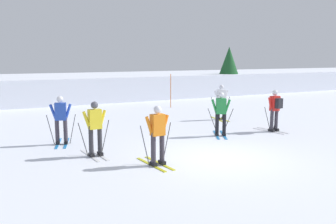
% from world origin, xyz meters
% --- Properties ---
extents(ground_plane, '(120.00, 120.00, 0.00)m').
position_xyz_m(ground_plane, '(0.00, 0.00, 0.00)').
color(ground_plane, silver).
extents(far_snow_ridge, '(80.00, 9.35, 1.67)m').
position_xyz_m(far_snow_ridge, '(0.00, 18.76, 0.83)').
color(far_snow_ridge, silver).
rests_on(far_snow_ridge, ground).
extents(skier_red, '(0.99, 1.64, 1.71)m').
position_xyz_m(skier_red, '(4.30, 2.23, 0.95)').
color(skier_red, silver).
rests_on(skier_red, ground).
extents(skier_white, '(0.99, 1.64, 1.71)m').
position_xyz_m(skier_white, '(4.03, 5.60, 0.92)').
color(skier_white, gold).
rests_on(skier_white, ground).
extents(skier_orange, '(1.00, 1.63, 1.71)m').
position_xyz_m(skier_orange, '(-2.00, 0.14, 0.92)').
color(skier_orange, gold).
rests_on(skier_orange, ground).
extents(skier_green, '(1.08, 1.59, 1.71)m').
position_xyz_m(skier_green, '(1.86, 2.56, 0.92)').
color(skier_green, '#237AC6').
rests_on(skier_green, ground).
extents(skier_yellow, '(1.00, 1.62, 1.71)m').
position_xyz_m(skier_yellow, '(-3.29, 1.87, 0.92)').
color(skier_yellow, silver).
rests_on(skier_yellow, ground).
extents(skier_blue, '(0.97, 1.64, 1.71)m').
position_xyz_m(skier_blue, '(-3.90, 3.94, 0.92)').
color(skier_blue, '#237AC6').
rests_on(skier_blue, ground).
extents(trail_marker_pole, '(0.04, 0.04, 2.02)m').
position_xyz_m(trail_marker_pole, '(3.86, 10.58, 1.01)').
color(trail_marker_pole, '#C65614').
rests_on(trail_marker_pole, ground).
extents(conifer_far_left, '(2.11, 2.11, 3.86)m').
position_xyz_m(conifer_far_left, '(11.69, 15.40, 2.35)').
color(conifer_far_left, '#513823').
rests_on(conifer_far_left, ground).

